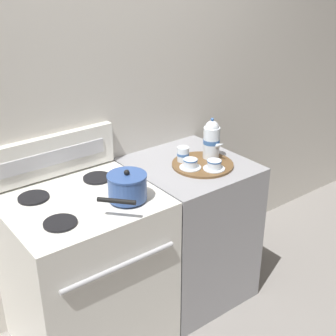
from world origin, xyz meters
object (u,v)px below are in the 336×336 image
(stove, at_px, (87,272))
(saucepan, at_px, (127,187))
(creamer_jug, at_px, (183,154))
(teacup_left, at_px, (214,165))
(serving_tray, at_px, (203,164))
(teapot, at_px, (212,139))
(teacup_right, at_px, (190,164))

(stove, distance_m, saucepan, 0.57)
(creamer_jug, bearing_deg, teacup_left, -71.13)
(stove, height_order, creamer_jug, creamer_jug)
(serving_tray, xyz_separation_m, creamer_jug, (-0.07, 0.10, 0.05))
(teapot, height_order, teacup_left, teapot)
(stove, distance_m, creamer_jug, 0.84)
(teacup_left, bearing_deg, serving_tray, 89.68)
(saucepan, distance_m, teacup_right, 0.48)
(stove, xyz_separation_m, saucepan, (0.18, -0.15, 0.52))
(teapot, distance_m, creamer_jug, 0.19)
(teapot, relative_size, teacup_right, 2.01)
(stove, distance_m, teacup_right, 0.81)
(saucepan, height_order, creamer_jug, saucepan)
(teacup_left, bearing_deg, stove, 167.73)
(teapot, distance_m, teacup_right, 0.21)
(teacup_right, distance_m, creamer_jug, 0.10)
(teacup_left, height_order, teacup_right, same)
(teacup_right, bearing_deg, teapot, 10.75)
(stove, height_order, serving_tray, serving_tray)
(teapot, bearing_deg, creamer_jug, 158.28)
(teacup_right, bearing_deg, serving_tray, 1.76)
(teacup_left, distance_m, creamer_jug, 0.20)
(saucepan, xyz_separation_m, creamer_jug, (0.50, 0.18, -0.02))
(stove, height_order, saucepan, saucepan)
(stove, bearing_deg, teacup_right, -6.06)
(stove, bearing_deg, creamer_jug, 2.57)
(serving_tray, relative_size, teacup_left, 2.90)
(stove, distance_m, teacup_left, 0.90)
(teacup_left, bearing_deg, creamer_jug, 108.87)
(serving_tray, xyz_separation_m, teapot, (0.09, 0.03, 0.12))
(teacup_right, xyz_separation_m, creamer_jug, (0.03, 0.10, 0.02))
(teacup_left, bearing_deg, teacup_right, 135.43)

